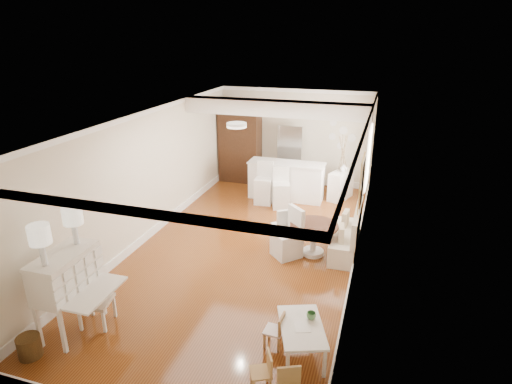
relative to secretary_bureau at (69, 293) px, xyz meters
The scene contains 19 objects.
room 4.21m from the secretary_bureau, 64.26° to the left, with size 9.00×9.04×2.82m.
secretary_bureau is the anchor object (origin of this frame).
gustavian_armchair 0.42m from the secretary_bureau, 41.63° to the left, with size 0.49×0.49×0.86m, color white.
wicker_basket 0.86m from the secretary_bureau, 107.08° to the right, with size 0.32×0.32×0.32m, color #4D3518.
kids_table 3.51m from the secretary_bureau, ahead, with size 0.59×0.98×0.49m, color white.
kids_chair_a 3.12m from the secretary_bureau, ahead, with size 0.27×0.27×0.55m, color tan.
kids_chair_b 3.11m from the secretary_bureau, 10.50° to the left, with size 0.27×0.27×0.56m, color #AD804E.
banquette 5.29m from the secretary_bureau, 45.71° to the left, with size 0.52×1.60×0.98m, color silver.
dining_table 4.65m from the secretary_bureau, 48.35° to the left, with size 0.98×0.98×0.67m, color #462316.
slip_chair_near 4.14m from the secretary_bureau, 51.48° to the left, with size 0.49×0.51×1.03m, color white.
slip_chair_far 4.44m from the secretary_bureau, 57.63° to the left, with size 0.41×0.43×0.87m, color silver.
breakfast_counter 6.63m from the secretary_bureau, 74.25° to the left, with size 2.05×0.65×1.03m, color white.
bar_stool_left 6.01m from the secretary_bureau, 77.38° to the left, with size 0.45×0.45×1.11m, color white.
bar_stool_right 5.99m from the secretary_bureau, 72.17° to the left, with size 0.42×0.42×1.06m, color white.
pantry_cabinet 7.48m from the secretary_bureau, 89.23° to the left, with size 1.20×0.60×2.30m, color #381E11.
fridge 7.70m from the secretary_bureau, 74.94° to the left, with size 0.75×0.65×1.80m, color silver.
sideboard 7.53m from the secretary_bureau, 64.57° to the left, with size 0.37×0.82×0.79m, color silver.
pencil_cup 3.61m from the secretary_bureau, 11.20° to the left, with size 0.13×0.13×0.11m, color #538F58.
branch_vase 7.57m from the secretary_bureau, 64.35° to the left, with size 0.20×0.20×0.21m, color white.
Camera 1 is at (2.60, -7.65, 4.33)m, focal length 30.00 mm.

